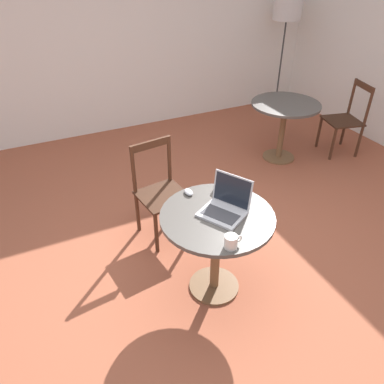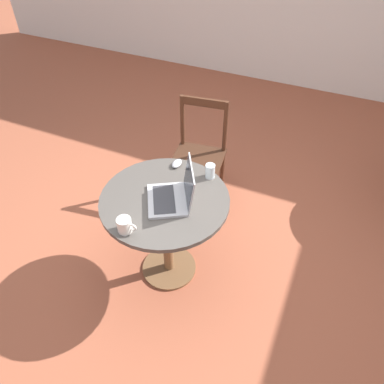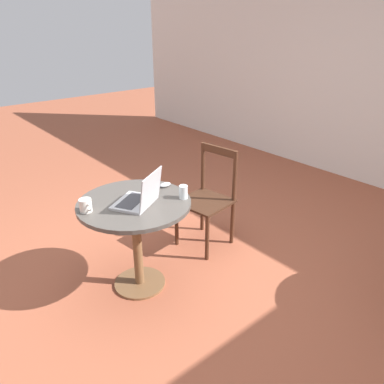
{
  "view_description": "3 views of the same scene",
  "coord_description": "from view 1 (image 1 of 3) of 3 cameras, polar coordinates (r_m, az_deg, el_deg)",
  "views": [
    {
      "loc": [
        -1.2,
        -2.01,
        2.38
      ],
      "look_at": [
        -0.14,
        0.22,
        0.71
      ],
      "focal_mm": 35.0,
      "sensor_mm": 36.0,
      "label": 1
    },
    {
      "loc": [
        0.73,
        -1.67,
        2.38
      ],
      "look_at": [
        -0.04,
        0.07,
        0.62
      ],
      "focal_mm": 35.0,
      "sensor_mm": 36.0,
      "label": 2
    },
    {
      "loc": [
        2.01,
        -1.42,
        1.95
      ],
      "look_at": [
        -0.03,
        0.3,
        0.71
      ],
      "focal_mm": 35.0,
      "sensor_mm": 36.0,
      "label": 3
    }
  ],
  "objects": [
    {
      "name": "chair_near_back",
      "position": [
        3.44,
        -4.82,
        -0.08
      ],
      "size": [
        0.47,
        0.47,
        0.92
      ],
      "color": "#472819",
      "rests_on": "ground_plane"
    },
    {
      "name": "ground_plane",
      "position": [
        3.34,
        3.89,
        -11.47
      ],
      "size": [
        16.0,
        16.0,
        0.0
      ],
      "primitive_type": "plane",
      "color": "#9E5138"
    },
    {
      "name": "chair_mid_right",
      "position": [
        5.29,
        22.39,
        10.15
      ],
      "size": [
        0.51,
        0.51,
        0.92
      ],
      "color": "#472819",
      "rests_on": "ground_plane"
    },
    {
      "name": "mug",
      "position": [
        2.4,
        6.0,
        -7.52
      ],
      "size": [
        0.12,
        0.09,
        0.09
      ],
      "color": "silver",
      "rests_on": "cafe_table_near"
    },
    {
      "name": "drinking_glass",
      "position": [
        2.96,
        4.18,
        1.53
      ],
      "size": [
        0.06,
        0.06,
        0.1
      ],
      "color": "silver",
      "rests_on": "cafe_table_near"
    },
    {
      "name": "laptop",
      "position": [
        2.69,
        5.08,
        -2.17
      ],
      "size": [
        0.4,
        0.4,
        0.26
      ],
      "color": "#B7B7BC",
      "rests_on": "cafe_table_near"
    },
    {
      "name": "wall_back",
      "position": [
        5.47,
        -13.28,
        22.44
      ],
      "size": [
        9.4,
        0.06,
        2.7
      ],
      "color": "white",
      "rests_on": "ground_plane"
    },
    {
      "name": "mouse",
      "position": [
        2.89,
        -0.53,
        -0.0
      ],
      "size": [
        0.06,
        0.1,
        0.03
      ],
      "color": "#B7B7BC",
      "rests_on": "cafe_table_near"
    },
    {
      "name": "cafe_table_mid",
      "position": [
        4.82,
        13.9,
        11.36
      ],
      "size": [
        0.83,
        0.83,
        0.74
      ],
      "color": "brown",
      "rests_on": "ground_plane"
    },
    {
      "name": "floor_lamp",
      "position": [
        6.25,
        14.29,
        24.78
      ],
      "size": [
        0.42,
        0.42,
        1.68
      ],
      "color": "#333333",
      "rests_on": "ground_plane"
    },
    {
      "name": "cafe_table_near",
      "position": [
        2.78,
        3.76,
        -5.94
      ],
      "size": [
        0.83,
        0.83,
        0.74
      ],
      "color": "brown",
      "rests_on": "ground_plane"
    }
  ]
}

